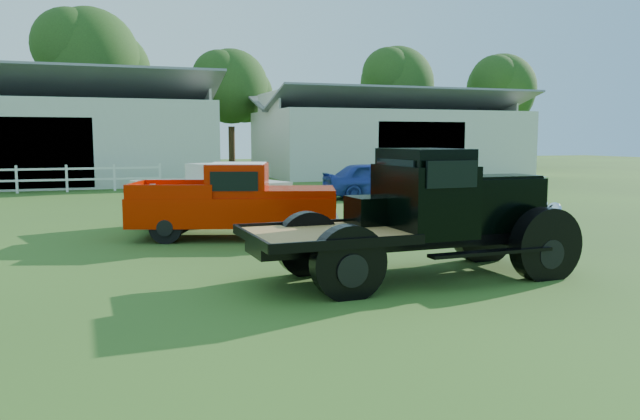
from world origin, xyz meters
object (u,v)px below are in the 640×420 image
object	(u,v)px
vintage_flatbed	(418,214)
misc_car_grey	(416,176)
red_pickup	(234,200)
misc_car_blue	(376,180)
white_pickup	(214,194)

from	to	relation	value
vintage_flatbed	misc_car_grey	distance (m)	17.02
red_pickup	misc_car_blue	xyz separation A→B (m)	(7.27, 7.79, -0.18)
misc_car_blue	misc_car_grey	world-z (taller)	misc_car_blue
white_pickup	misc_car_grey	bearing A→B (deg)	18.32
misc_car_blue	misc_car_grey	bearing A→B (deg)	-48.67
red_pickup	misc_car_grey	distance (m)	14.03
red_pickup	white_pickup	xyz separation A→B (m)	(-0.01, 2.73, -0.09)
white_pickup	misc_car_grey	size ratio (longest dim) A/B	1.02
vintage_flatbed	red_pickup	world-z (taller)	vintage_flatbed
vintage_flatbed	white_pickup	distance (m)	8.25
misc_car_blue	red_pickup	bearing A→B (deg)	143.49
white_pickup	misc_car_blue	world-z (taller)	white_pickup
vintage_flatbed	white_pickup	world-z (taller)	vintage_flatbed
red_pickup	misc_car_grey	bearing A→B (deg)	61.96
red_pickup	white_pickup	bearing A→B (deg)	108.17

